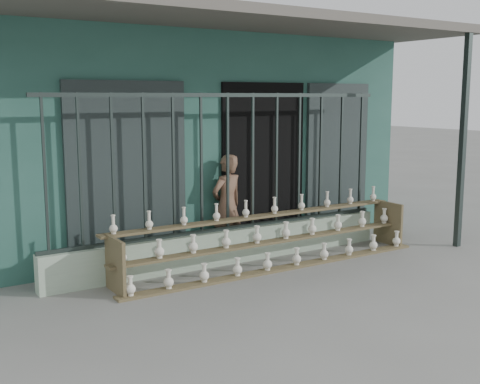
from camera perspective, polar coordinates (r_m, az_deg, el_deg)
ground at (r=7.08m, az=4.40°, el=-9.11°), size 60.00×60.00×0.00m
workshop_building at (r=10.44m, az=-9.57°, el=5.74°), size 7.40×6.60×3.21m
parapet_wall at (r=8.05m, az=-1.15°, el=-5.17°), size 5.00×0.20×0.45m
security_fence at (r=7.85m, az=-1.17°, el=2.81°), size 5.00×0.04×1.80m
shelf_rack at (r=7.91m, az=3.04°, el=-4.46°), size 4.50×0.68×0.85m
elderly_woman at (r=8.31m, az=-1.24°, el=-1.29°), size 0.58×0.45×1.42m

